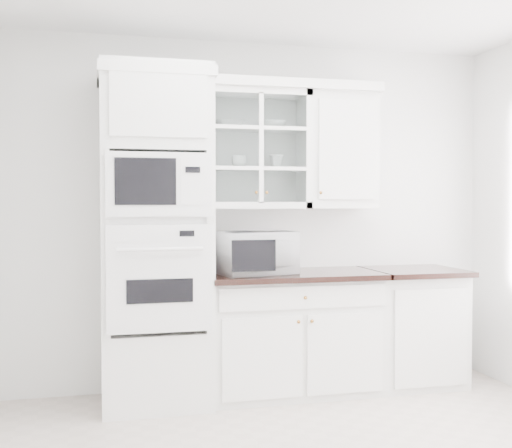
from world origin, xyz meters
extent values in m
cube|color=white|center=(0.00, 1.74, 1.35)|extent=(4.00, 0.02, 2.70)
cube|color=white|center=(-0.75, 1.43, 1.20)|extent=(0.76, 0.65, 2.40)
cube|color=white|center=(-0.75, 1.09, 0.94)|extent=(0.70, 0.03, 0.72)
cube|color=black|center=(-0.75, 1.07, 0.86)|extent=(0.44, 0.01, 0.16)
cube|color=white|center=(-0.75, 1.09, 1.56)|extent=(0.70, 0.03, 0.43)
cube|color=black|center=(-0.84, 1.07, 1.58)|extent=(0.40, 0.01, 0.31)
cube|color=white|center=(0.28, 1.45, 0.44)|extent=(1.30, 0.60, 0.88)
cube|color=black|center=(0.28, 1.42, 0.90)|extent=(1.32, 0.67, 0.04)
cube|color=white|center=(1.28, 1.45, 0.44)|extent=(0.70, 0.60, 0.88)
cube|color=black|center=(1.28, 1.42, 0.90)|extent=(0.72, 0.67, 0.04)
cube|color=white|center=(0.03, 1.58, 1.85)|extent=(0.80, 0.33, 0.90)
cube|color=white|center=(0.03, 1.58, 1.70)|extent=(0.74, 0.29, 0.02)
cube|color=white|center=(0.03, 1.58, 2.00)|extent=(0.74, 0.29, 0.02)
cube|color=white|center=(0.71, 1.58, 1.85)|extent=(0.55, 0.33, 0.90)
cube|color=white|center=(-0.07, 1.56, 2.33)|extent=(2.14, 0.38, 0.07)
imported|color=white|center=(-0.02, 1.40, 1.08)|extent=(0.62, 0.55, 0.31)
imported|color=white|center=(-0.18, 1.57, 2.04)|extent=(0.24, 0.24, 0.05)
imported|color=white|center=(0.16, 1.59, 2.04)|extent=(0.24, 0.24, 0.06)
imported|color=white|center=(-0.10, 1.58, 1.76)|extent=(0.13, 0.13, 0.09)
imported|color=white|center=(0.20, 1.59, 1.76)|extent=(0.12, 0.12, 0.10)
camera|label=1|loc=(-1.14, -3.18, 1.45)|focal=45.00mm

